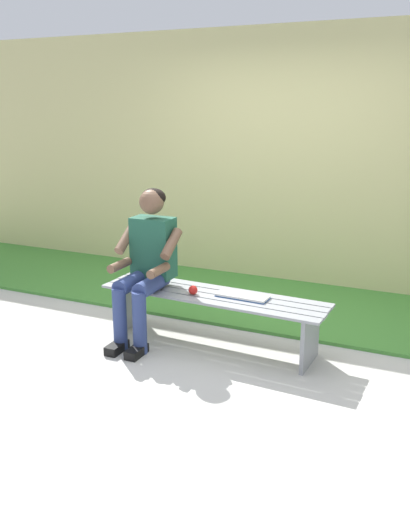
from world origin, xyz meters
TOP-DOWN VIEW (x-y plane):
  - ground_plane at (1.14, 1.00)m, footprint 10.00×7.00m
  - grass_strip at (0.00, -1.51)m, footprint 9.00×2.28m
  - brick_wall at (0.50, -1.98)m, footprint 9.50×0.24m
  - bench_near at (0.00, 0.00)m, footprint 1.87×0.52m
  - person_seated at (0.54, 0.10)m, footprint 0.50×0.69m
  - apple at (0.14, 0.07)m, footprint 0.07×0.07m
  - book_open at (-0.24, -0.02)m, footprint 0.42×0.18m

SIDE VIEW (x-z plane):
  - ground_plane at x=1.14m, z-range -0.04..0.00m
  - grass_strip at x=0.00m, z-range 0.00..0.03m
  - bench_near at x=0.00m, z-range 0.12..0.55m
  - book_open at x=-0.24m, z-range 0.43..0.45m
  - apple at x=0.14m, z-range 0.43..0.51m
  - person_seated at x=0.54m, z-range 0.06..1.29m
  - brick_wall at x=0.50m, z-range 0.00..2.67m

